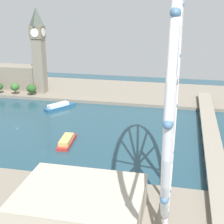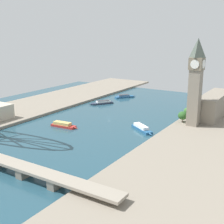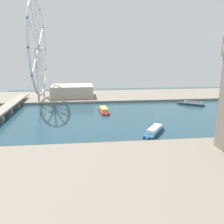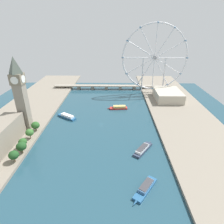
% 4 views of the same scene
% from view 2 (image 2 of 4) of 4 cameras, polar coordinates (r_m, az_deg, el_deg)
% --- Properties ---
extents(ground_plane, '(406.12, 406.12, 0.00)m').
position_cam_2_polar(ground_plane, '(357.33, -0.54, -1.28)').
color(ground_plane, '#234756').
extents(riverbank_left, '(90.00, 520.00, 3.00)m').
position_cam_2_polar(riverbank_left, '(312.42, 18.08, -4.11)').
color(riverbank_left, gray).
rests_on(riverbank_left, ground_plane).
extents(riverbank_right, '(90.00, 520.00, 3.00)m').
position_cam_2_polar(riverbank_right, '(430.18, -13.91, 1.25)').
color(riverbank_right, gray).
rests_on(riverbank_right, ground_plane).
extents(clock_tower, '(14.28, 14.28, 89.58)m').
position_cam_2_polar(clock_tower, '(324.35, 15.30, 5.54)').
color(clock_tower, gray).
rests_on(clock_tower, riverbank_left).
extents(parliament_block, '(22.00, 81.47, 26.27)m').
position_cam_2_polar(parliament_block, '(374.61, 18.46, 1.25)').
color(parliament_block, gray).
rests_on(parliament_block, riverbank_left).
extents(tree_row_embankment, '(13.34, 69.13, 12.24)m').
position_cam_2_polar(tree_row_embankment, '(370.51, 14.42, 0.52)').
color(tree_row_embankment, '#513823').
rests_on(tree_row_embankment, riverbank_left).
extents(tour_boat_0, '(33.23, 10.40, 5.40)m').
position_cam_2_polar(tour_boat_0, '(330.38, -9.06, -2.39)').
color(tour_boat_0, '#B22D28').
rests_on(tour_boat_0, ground_plane).
extents(tour_boat_1, '(33.35, 24.84, 5.50)m').
position_cam_2_polar(tour_boat_1, '(316.59, 5.56, -3.03)').
color(tour_boat_1, '#235684').
rests_on(tour_boat_1, ground_plane).
extents(tour_boat_2, '(24.03, 31.24, 5.09)m').
position_cam_2_polar(tour_boat_2, '(472.33, 2.32, 2.92)').
color(tour_boat_2, '#235684').
rests_on(tour_boat_2, ground_plane).
extents(tour_boat_3, '(24.65, 32.17, 5.11)m').
position_cam_2_polar(tour_boat_3, '(430.41, -1.82, 1.77)').
color(tour_boat_3, '#2D384C').
rests_on(tour_boat_3, ground_plane).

